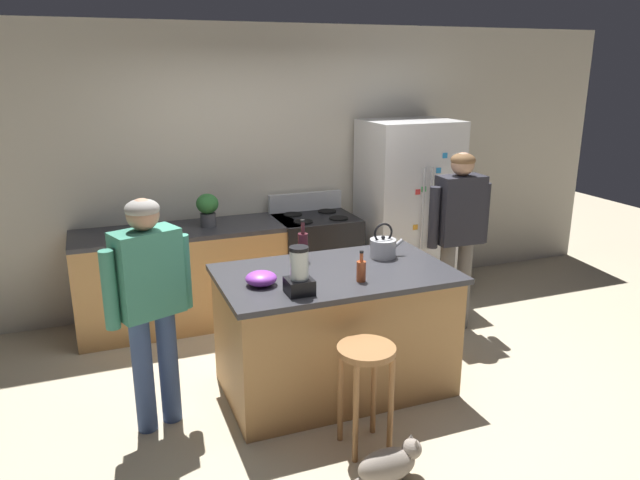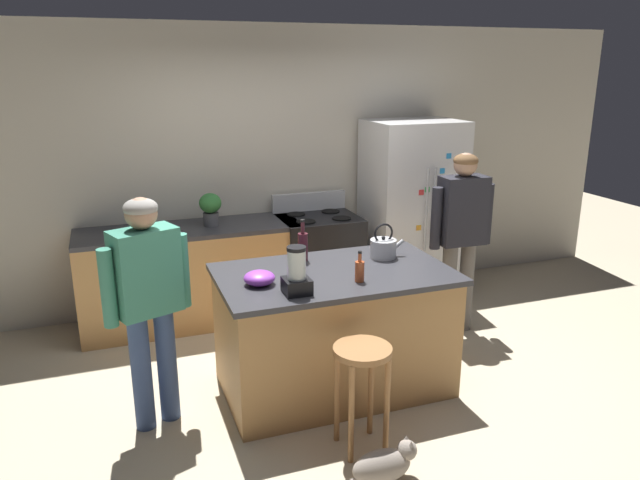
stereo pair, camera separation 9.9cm
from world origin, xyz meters
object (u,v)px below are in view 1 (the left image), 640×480
object	(u,v)px
refrigerator	(407,210)
blender_appliance	(299,274)
bar_stool	(366,370)
mixing_bowl	(261,278)
stove_range	(315,261)
bottle_cooking_sauce	(361,270)
potted_plant	(208,208)
bottle_wine	(303,246)
tea_kettle	(383,247)
cat	(390,464)
person_by_sink_right	(459,226)
kitchen_island	(335,330)
person_by_island_left	(149,294)

from	to	relation	value
refrigerator	blender_appliance	world-z (taller)	refrigerator
bar_stool	blender_appliance	xyz separation A→B (m)	(-0.27, 0.44, 0.51)
mixing_bowl	stove_range	bearing A→B (deg)	58.18
stove_range	bottle_cooking_sauce	xyz separation A→B (m)	(-0.34, -1.77, 0.52)
potted_plant	bottle_wine	size ratio (longest dim) A/B	0.95
tea_kettle	bottle_wine	bearing A→B (deg)	167.36
refrigerator	mixing_bowl	bearing A→B (deg)	-141.58
cat	mixing_bowl	bearing A→B (deg)	114.22
person_by_sink_right	blender_appliance	size ratio (longest dim) A/B	5.16
kitchen_island	person_by_sink_right	xyz separation A→B (m)	(1.40, 0.56, 0.52)
bar_stool	cat	distance (m)	0.55
refrigerator	person_by_sink_right	world-z (taller)	refrigerator
person_by_sink_right	bar_stool	world-z (taller)	person_by_sink_right
potted_plant	mixing_bowl	xyz separation A→B (m)	(0.04, -1.62, -0.13)
bar_stool	cat	bearing A→B (deg)	-90.07
bar_stool	blender_appliance	size ratio (longest dim) A/B	2.21
cat	refrigerator	bearing A→B (deg)	59.50
kitchen_island	bottle_wine	size ratio (longest dim) A/B	5.26
bar_stool	mixing_bowl	size ratio (longest dim) A/B	3.29
stove_range	bar_stool	xyz separation A→B (m)	(-0.53, -2.27, 0.07)
potted_plant	person_by_sink_right	bearing A→B (deg)	-26.39
bottle_wine	person_by_sink_right	bearing A→B (deg)	9.13
stove_range	blender_appliance	world-z (taller)	blender_appliance
bottle_wine	stove_range	bearing A→B (deg)	65.27
person_by_sink_right	bottle_cooking_sauce	xyz separation A→B (m)	(-1.31, -0.80, 0.02)
bottle_cooking_sauce	mixing_bowl	world-z (taller)	bottle_cooking_sauce
kitchen_island	person_by_sink_right	distance (m)	1.59
bar_stool	mixing_bowl	world-z (taller)	mixing_bowl
bar_stool	mixing_bowl	bearing A→B (deg)	124.13
bar_stool	potted_plant	xyz separation A→B (m)	(-0.49, 2.30, 0.55)
stove_range	person_by_island_left	world-z (taller)	person_by_island_left
bottle_cooking_sauce	tea_kettle	bearing A→B (deg)	47.92
cat	bottle_cooking_sauce	size ratio (longest dim) A/B	2.40
cat	bottle_wine	world-z (taller)	bottle_wine
person_by_island_left	tea_kettle	xyz separation A→B (m)	(1.75, 0.21, 0.05)
cat	blender_appliance	bearing A→B (deg)	109.03
bottle_wine	bar_stool	bearing A→B (deg)	-88.65
kitchen_island	stove_range	distance (m)	1.58
blender_appliance	mixing_bowl	distance (m)	0.31
refrigerator	person_by_sink_right	bearing A→B (deg)	-91.24
blender_appliance	tea_kettle	xyz separation A→B (m)	(0.85, 0.48, -0.05)
bottle_wine	tea_kettle	distance (m)	0.62
person_by_sink_right	kitchen_island	bearing A→B (deg)	-158.29
stove_range	tea_kettle	xyz separation A→B (m)	(0.04, -1.35, 0.52)
person_by_island_left	person_by_sink_right	size ratio (longest dim) A/B	0.96
person_by_island_left	blender_appliance	world-z (taller)	person_by_island_left
mixing_bowl	tea_kettle	world-z (taller)	tea_kettle
refrigerator	bottle_wine	size ratio (longest dim) A/B	5.71
stove_range	bar_stool	bearing A→B (deg)	-103.20
kitchen_island	bottle_wine	bearing A→B (deg)	113.04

